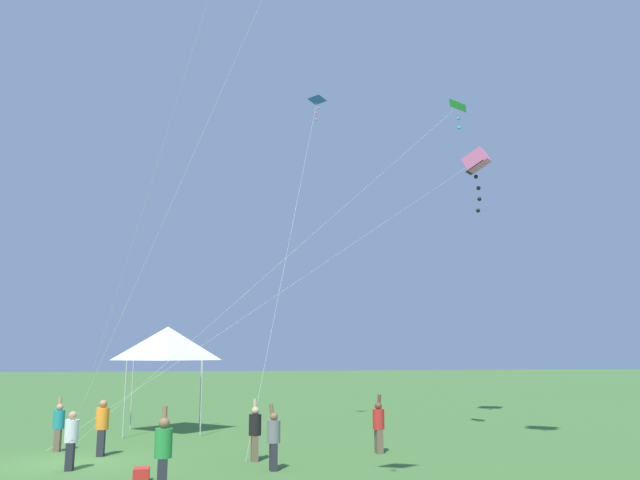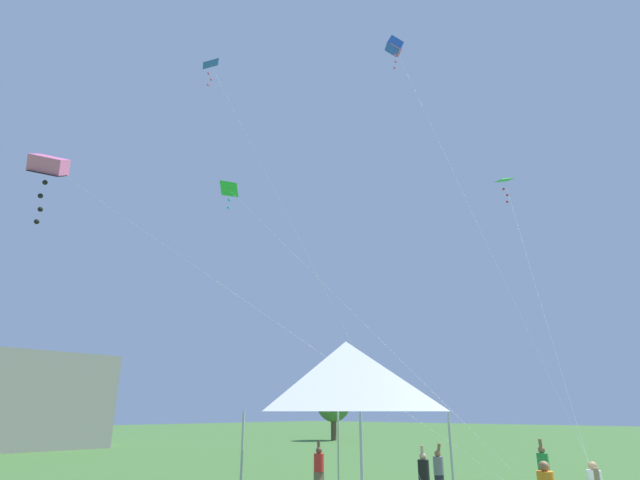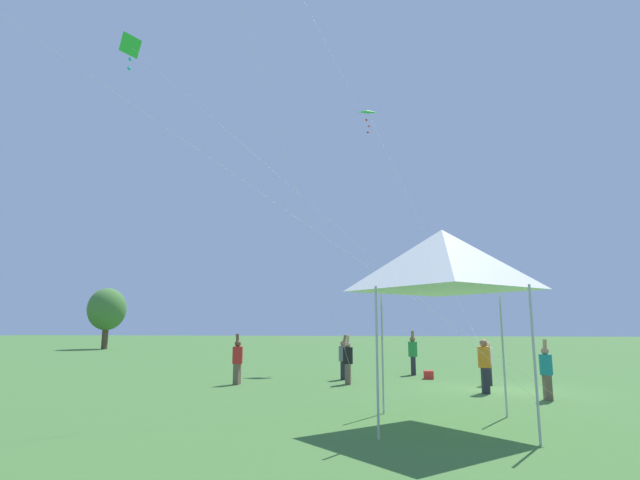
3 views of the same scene
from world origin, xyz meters
TOP-DOWN VIEW (x-y plane):
  - tree_far_left at (28.75, 33.32)m, footprint 4.11×3.70m
  - festival_tent at (-7.19, 2.32)m, footprint 3.38×3.38m
  - person_red_shirt at (0.11, 9.70)m, footprint 0.40×0.40m
  - person_black_shirt at (0.86, 5.43)m, footprint 0.39×0.39m
  - person_green_shirt at (5.16, 2.81)m, footprint 0.42×0.42m
  - person_grey_shirt at (2.57, 5.81)m, footprint 0.38×0.38m
  - kite_green_delta_0 at (-1.85, 13.95)m, footprint 1.13×15.14m
  - kite_blue_box_1 at (9.95, 11.20)m, footprint 9.44×12.46m
  - kite_pink_box_2 at (-8.90, 18.14)m, footprint 7.21×20.55m
  - kite_blue_delta_3 at (-6.80, 8.88)m, footprint 8.11×4.15m
  - kite_green_delta_4 at (11.25, 5.05)m, footprint 10.87×5.83m

SIDE VIEW (x-z plane):
  - person_grey_shirt at x=2.57m, z-range -0.03..1.84m
  - person_black_shirt at x=0.86m, z-range -0.03..1.87m
  - person_red_shirt at x=0.11m, z-range -0.03..1.91m
  - person_green_shirt at x=5.16m, z-range -0.03..2.01m
  - festival_tent at x=-7.19m, z-range 1.52..6.00m
  - tree_far_left at x=28.75m, z-range 0.91..7.11m
  - kite_green_delta_0 at x=-1.85m, z-range 6.48..20.49m
  - kite_pink_box_2 at x=-8.90m, z-range 6.38..20.73m
  - kite_blue_delta_3 at x=-6.80m, z-range 7.41..23.11m
  - kite_green_delta_4 at x=11.25m, z-range 7.71..23.91m
  - kite_blue_box_1 at x=9.95m, z-range 13.69..42.55m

